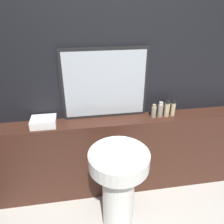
{
  "coord_description": "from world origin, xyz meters",
  "views": [
    {
      "loc": [
        -0.37,
        -0.61,
        1.92
      ],
      "look_at": [
        -0.09,
        1.07,
        1.03
      ],
      "focal_mm": 35.0,
      "sensor_mm": 36.0,
      "label": 1
    }
  ],
  "objects_px": {
    "mirror": "(105,84)",
    "conditioner_bottle": "(160,110)",
    "pedestal_sink": "(118,183)",
    "lotion_bottle": "(167,109)",
    "shampoo_bottle": "(154,111)",
    "body_wash_bottle": "(173,109)",
    "towel_stack": "(44,122)"
  },
  "relations": [
    {
      "from": "conditioner_bottle",
      "to": "body_wash_bottle",
      "type": "bearing_deg",
      "value": 0.0
    },
    {
      "from": "pedestal_sink",
      "to": "lotion_bottle",
      "type": "bearing_deg",
      "value": 39.15
    },
    {
      "from": "pedestal_sink",
      "to": "lotion_bottle",
      "type": "height_order",
      "value": "lotion_bottle"
    },
    {
      "from": "towel_stack",
      "to": "shampoo_bottle",
      "type": "distance_m",
      "value": 1.04
    },
    {
      "from": "pedestal_sink",
      "to": "mirror",
      "type": "relative_size",
      "value": 1.07
    },
    {
      "from": "shampoo_bottle",
      "to": "body_wash_bottle",
      "type": "bearing_deg",
      "value": 0.0
    },
    {
      "from": "mirror",
      "to": "lotion_bottle",
      "type": "xyz_separation_m",
      "value": [
        0.59,
        -0.09,
        -0.26
      ]
    },
    {
      "from": "towel_stack",
      "to": "conditioner_bottle",
      "type": "bearing_deg",
      "value": 0.0
    },
    {
      "from": "body_wash_bottle",
      "to": "shampoo_bottle",
      "type": "bearing_deg",
      "value": 180.0
    },
    {
      "from": "mirror",
      "to": "towel_stack",
      "type": "height_order",
      "value": "mirror"
    },
    {
      "from": "mirror",
      "to": "conditioner_bottle",
      "type": "bearing_deg",
      "value": -9.71
    },
    {
      "from": "towel_stack",
      "to": "body_wash_bottle",
      "type": "distance_m",
      "value": 1.24
    },
    {
      "from": "conditioner_bottle",
      "to": "towel_stack",
      "type": "bearing_deg",
      "value": 180.0
    },
    {
      "from": "shampoo_bottle",
      "to": "conditioner_bottle",
      "type": "xyz_separation_m",
      "value": [
        0.07,
        -0.0,
        0.01
      ]
    },
    {
      "from": "shampoo_bottle",
      "to": "lotion_bottle",
      "type": "height_order",
      "value": "lotion_bottle"
    },
    {
      "from": "pedestal_sink",
      "to": "towel_stack",
      "type": "height_order",
      "value": "towel_stack"
    },
    {
      "from": "conditioner_bottle",
      "to": "shampoo_bottle",
      "type": "bearing_deg",
      "value": 180.0
    },
    {
      "from": "shampoo_bottle",
      "to": "mirror",
      "type": "bearing_deg",
      "value": 168.95
    },
    {
      "from": "towel_stack",
      "to": "conditioner_bottle",
      "type": "distance_m",
      "value": 1.11
    },
    {
      "from": "mirror",
      "to": "shampoo_bottle",
      "type": "height_order",
      "value": "mirror"
    },
    {
      "from": "conditioner_bottle",
      "to": "mirror",
      "type": "bearing_deg",
      "value": 170.29
    },
    {
      "from": "mirror",
      "to": "towel_stack",
      "type": "relative_size",
      "value": 3.54
    },
    {
      "from": "towel_stack",
      "to": "shampoo_bottle",
      "type": "height_order",
      "value": "shampoo_bottle"
    },
    {
      "from": "mirror",
      "to": "body_wash_bottle",
      "type": "distance_m",
      "value": 0.71
    },
    {
      "from": "mirror",
      "to": "body_wash_bottle",
      "type": "height_order",
      "value": "mirror"
    },
    {
      "from": "mirror",
      "to": "body_wash_bottle",
      "type": "relative_size",
      "value": 5.0
    },
    {
      "from": "lotion_bottle",
      "to": "body_wash_bottle",
      "type": "height_order",
      "value": "lotion_bottle"
    },
    {
      "from": "lotion_bottle",
      "to": "body_wash_bottle",
      "type": "xyz_separation_m",
      "value": [
        0.06,
        0.0,
        -0.0
      ]
    },
    {
      "from": "mirror",
      "to": "body_wash_bottle",
      "type": "bearing_deg",
      "value": -7.82
    },
    {
      "from": "shampoo_bottle",
      "to": "conditioner_bottle",
      "type": "height_order",
      "value": "conditioner_bottle"
    },
    {
      "from": "mirror",
      "to": "shampoo_bottle",
      "type": "xyz_separation_m",
      "value": [
        0.46,
        -0.09,
        -0.27
      ]
    },
    {
      "from": "shampoo_bottle",
      "to": "body_wash_bottle",
      "type": "distance_m",
      "value": 0.2
    }
  ]
}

